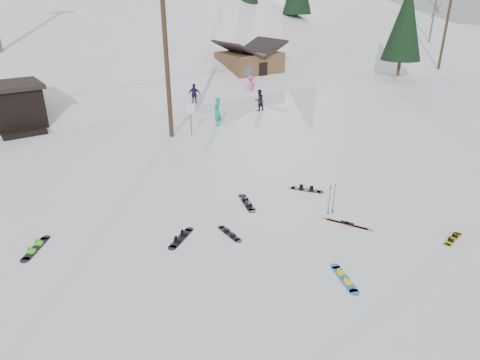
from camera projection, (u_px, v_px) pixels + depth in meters
ground at (317, 262)px, 13.50m from camera, size 200.00×200.00×0.00m
ski_slope at (30, 145)px, 59.41m from camera, size 60.00×85.24×65.97m
ridge_right at (266, 106)px, 75.28m from camera, size 45.66×93.98×54.59m
treeline_right at (291, 47)px, 63.76m from camera, size 20.00×60.00×10.00m
utility_pole at (166, 54)px, 23.08m from camera, size 2.00×0.26×9.00m
utility_pole_right at (447, 24)px, 42.16m from camera, size 2.00×0.26×9.00m
trail_sign at (191, 114)px, 24.74m from camera, size 0.50×0.09×1.85m
lift_hut at (14, 106)px, 25.92m from camera, size 3.40×4.10×2.75m
cabin at (249, 66)px, 38.68m from camera, size 5.39×4.40×3.77m
hero_snowboard at (344, 278)px, 12.67m from camera, size 0.76×1.46×0.11m
hero_skis at (347, 224)px, 15.61m from camera, size 0.91×1.77×0.10m
ski_poles at (332, 199)px, 16.15m from camera, size 0.33×0.09×1.21m
board_scatter_a at (181, 238)px, 14.73m from camera, size 1.34×0.99×0.11m
board_scatter_b at (229, 233)px, 15.01m from camera, size 0.26×1.34×0.09m
board_scatter_c at (36, 248)px, 14.15m from camera, size 1.15×1.33×0.11m
board_scatter_d at (306, 189)px, 18.29m from camera, size 0.99×1.32×0.11m
board_scatter_e at (453, 239)px, 14.68m from camera, size 1.28×0.43×0.09m
board_scatter_f at (247, 203)px, 17.16m from camera, size 0.77×1.63×0.12m
skier_teal at (217, 112)px, 26.48m from camera, size 0.79×0.73×1.81m
skier_dark at (259, 100)px, 29.94m from camera, size 0.73×0.57×1.50m
skier_pink at (250, 85)px, 34.49m from camera, size 1.09×0.76×1.55m
skier_navy at (194, 95)px, 31.24m from camera, size 0.98×0.89×1.61m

